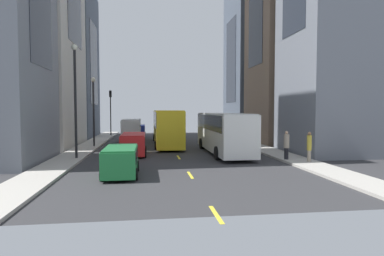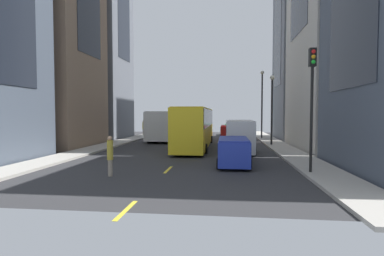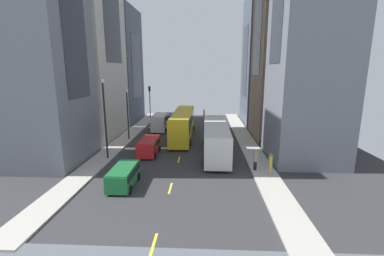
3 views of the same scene
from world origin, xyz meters
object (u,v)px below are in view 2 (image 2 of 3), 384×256
(delivery_van_white, at_px, (240,134))
(traffic_light_near_corner, at_px, (312,87))
(pedestrian_crossing_near, at_px, (110,154))
(car_green_0, at_px, (231,129))
(pedestrian_walking_far, at_px, (149,128))
(city_bus_white, at_px, (167,123))
(car_red_2, at_px, (229,131))
(pedestrian_waiting_curb, at_px, (143,127))
(streetcar_yellow, at_px, (196,124))
(car_blue_1, at_px, (233,150))

(delivery_van_white, bearing_deg, traffic_light_near_corner, -68.33)
(delivery_van_white, xyz_separation_m, pedestrian_crossing_near, (-6.70, -9.47, -0.44))
(car_green_0, height_order, pedestrian_walking_far, pedestrian_walking_far)
(delivery_van_white, relative_size, traffic_light_near_corner, 0.83)
(delivery_van_white, height_order, pedestrian_crossing_near, delivery_van_white)
(city_bus_white, distance_m, car_red_2, 7.44)
(car_red_2, distance_m, pedestrian_waiting_curb, 13.23)
(streetcar_yellow, distance_m, traffic_light_near_corner, 14.00)
(streetcar_yellow, height_order, delivery_van_white, streetcar_yellow)
(pedestrian_crossing_near, distance_m, traffic_light_near_corner, 10.53)
(city_bus_white, distance_m, traffic_light_near_corner, 22.85)
(streetcar_yellow, bearing_deg, pedestrian_waiting_curb, 122.45)
(streetcar_yellow, bearing_deg, pedestrian_walking_far, 121.47)
(car_red_2, distance_m, pedestrian_walking_far, 11.75)
(city_bus_white, distance_m, car_blue_1, 19.03)
(car_green_0, bearing_deg, pedestrian_crossing_near, -102.00)
(pedestrian_crossing_near, height_order, pedestrian_waiting_curb, pedestrian_waiting_curb)
(car_green_0, distance_m, pedestrian_crossing_near, 30.32)
(streetcar_yellow, relative_size, pedestrian_crossing_near, 7.04)
(city_bus_white, bearing_deg, pedestrian_waiting_curb, 127.00)
(streetcar_yellow, xyz_separation_m, delivery_van_white, (3.82, -3.88, -0.61))
(car_blue_1, bearing_deg, pedestrian_crossing_near, -148.63)
(delivery_van_white, height_order, car_green_0, delivery_van_white)
(car_green_0, relative_size, pedestrian_waiting_curb, 2.05)
(pedestrian_crossing_near, bearing_deg, city_bus_white, 162.36)
(car_green_0, bearing_deg, pedestrian_walking_far, -161.64)
(city_bus_white, xyz_separation_m, car_blue_1, (7.49, -17.46, -1.05))
(pedestrian_walking_far, bearing_deg, pedestrian_waiting_curb, -42.97)
(streetcar_yellow, xyz_separation_m, car_green_0, (3.43, 16.32, -1.19))
(car_red_2, bearing_deg, streetcar_yellow, -111.05)
(car_blue_1, distance_m, traffic_light_near_corner, 5.61)
(traffic_light_near_corner, bearing_deg, delivery_van_white, 111.67)
(delivery_van_white, relative_size, pedestrian_crossing_near, 2.55)
(car_green_0, bearing_deg, city_bus_white, -132.22)
(car_green_0, distance_m, car_blue_1, 25.95)
(car_red_2, relative_size, pedestrian_walking_far, 2.24)
(streetcar_yellow, relative_size, car_red_2, 3.13)
(streetcar_yellow, xyz_separation_m, pedestrian_waiting_curb, (-8.80, 13.84, -0.90))
(streetcar_yellow, bearing_deg, city_bus_white, 118.61)
(pedestrian_waiting_curb, bearing_deg, streetcar_yellow, -113.28)
(delivery_van_white, xyz_separation_m, traffic_light_near_corner, (3.19, -8.02, 2.90))
(car_blue_1, height_order, traffic_light_near_corner, traffic_light_near_corner)
(city_bus_white, xyz_separation_m, car_red_2, (7.37, 0.23, -0.98))
(streetcar_yellow, distance_m, delivery_van_white, 5.48)
(traffic_light_near_corner, bearing_deg, car_green_0, 97.23)
(pedestrian_walking_far, height_order, pedestrian_waiting_curb, pedestrian_waiting_curb)
(car_red_2, relative_size, pedestrian_crossing_near, 2.25)
(delivery_van_white, height_order, pedestrian_walking_far, delivery_van_white)
(pedestrian_waiting_curb, height_order, traffic_light_near_corner, traffic_light_near_corner)
(car_blue_1, relative_size, car_red_2, 0.92)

